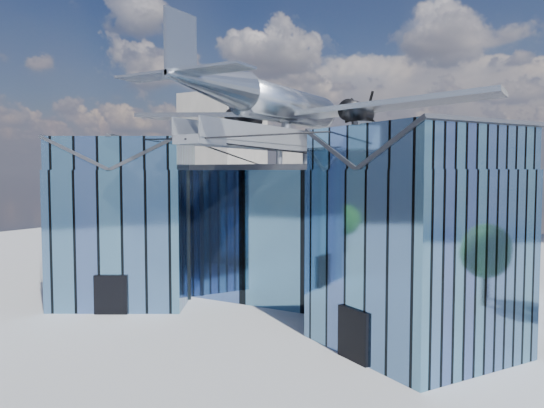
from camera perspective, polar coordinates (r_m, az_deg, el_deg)
The scene contains 4 objects.
ground_plane at distance 35.27m, azimuth -1.68°, elevation -11.93°, with size 120.00×120.00×0.00m, color gray.
museum at distance 39.24m, azimuth 2.82°, elevation -2.13°, with size 32.88×24.50×17.60m.
bg_towers at distance 81.02m, azimuth 18.57°, elevation 3.77°, with size 77.00×24.50×26.00m.
tree_side_w at distance 58.64m, azimuth -15.81°, elevation -1.98°, with size 4.07×4.07×5.78m.
Camera 1 is at (18.04, -28.82, 9.40)m, focal length 35.00 mm.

